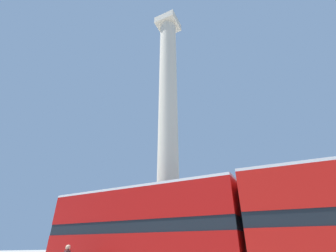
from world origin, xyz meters
TOP-DOWN VIEW (x-y plane):
  - monument_column at (0.00, 0.00)m, footprint 4.69×4.69m
  - bus_b at (1.04, -5.34)m, footprint 10.40×3.04m
  - street_lamp at (-3.06, -1.91)m, footprint 0.43×0.43m

SIDE VIEW (x-z plane):
  - bus_b at x=1.04m, z-range 0.23..4.48m
  - street_lamp at x=-3.06m, z-range 0.39..5.77m
  - monument_column at x=0.00m, z-range -2.72..23.46m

